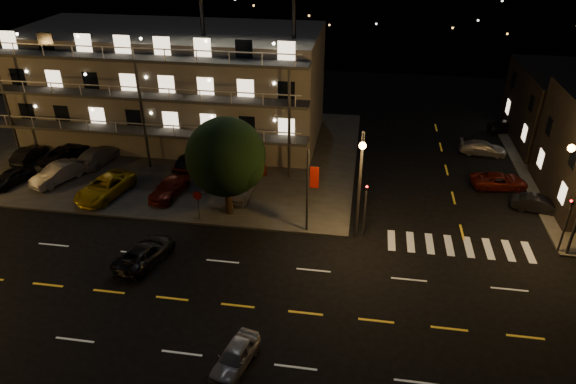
# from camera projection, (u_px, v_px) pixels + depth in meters

# --- Properties ---
(ground) EXTENTS (140.00, 140.00, 0.00)m
(ground) POSITION_uv_depth(u_px,v_px,m) (205.00, 302.00, 30.20)
(ground) COLOR black
(ground) RESTS_ON ground
(curb_nw) EXTENTS (44.00, 24.00, 0.15)m
(curb_nw) POSITION_uv_depth(u_px,v_px,m) (126.00, 147.00, 49.30)
(curb_nw) COLOR #31312F
(curb_nw) RESTS_ON ground
(motel) EXTENTS (28.00, 13.80, 18.10)m
(motel) POSITION_uv_depth(u_px,v_px,m) (174.00, 84.00, 49.52)
(motel) COLOR gray
(motel) RESTS_ON ground
(streetlight_nc) EXTENTS (0.44, 1.92, 8.00)m
(streetlight_nc) POSITION_uv_depth(u_px,v_px,m) (360.00, 176.00, 33.45)
(streetlight_nc) COLOR #2D2D30
(streetlight_nc) RESTS_ON ground
(signal_nw) EXTENTS (0.20, 0.27, 4.60)m
(signal_nw) POSITION_uv_depth(u_px,v_px,m) (365.00, 204.00, 35.04)
(signal_nw) COLOR #2D2D30
(signal_nw) RESTS_ON ground
(signal_ne) EXTENTS (0.27, 0.20, 4.60)m
(signal_ne) POSITION_uv_depth(u_px,v_px,m) (567.00, 220.00, 33.27)
(signal_ne) COLOR #2D2D30
(signal_ne) RESTS_ON ground
(banner_north) EXTENTS (0.83, 0.16, 6.40)m
(banner_north) POSITION_uv_depth(u_px,v_px,m) (309.00, 190.00, 35.07)
(banner_north) COLOR #2D2D30
(banner_north) RESTS_ON ground
(stop_sign) EXTENTS (0.91, 0.11, 2.61)m
(stop_sign) POSITION_uv_depth(u_px,v_px,m) (198.00, 201.00, 37.16)
(stop_sign) COLOR #2D2D30
(stop_sign) RESTS_ON ground
(tree) EXTENTS (5.96, 5.74, 7.51)m
(tree) POSITION_uv_depth(u_px,v_px,m) (225.00, 159.00, 36.56)
(tree) COLOR black
(tree) RESTS_ON curb_nw
(lot_car_0) EXTENTS (2.71, 4.11, 1.30)m
(lot_car_0) POSITION_uv_depth(u_px,v_px,m) (12.00, 177.00, 42.40)
(lot_car_0) COLOR black
(lot_car_0) RESTS_ON curb_nw
(lot_car_1) EXTENTS (3.36, 4.90, 1.53)m
(lot_car_1) POSITION_uv_depth(u_px,v_px,m) (58.00, 173.00, 42.72)
(lot_car_1) COLOR #939398
(lot_car_1) RESTS_ON curb_nw
(lot_car_2) EXTENTS (3.69, 5.88, 1.51)m
(lot_car_2) POSITION_uv_depth(u_px,v_px,m) (105.00, 187.00, 40.64)
(lot_car_2) COLOR gold
(lot_car_2) RESTS_ON curb_nw
(lot_car_3) EXTENTS (2.54, 4.76, 1.31)m
(lot_car_3) POSITION_uv_depth(u_px,v_px,m) (169.00, 188.00, 40.77)
(lot_car_3) COLOR #5E160D
(lot_car_3) RESTS_ON curb_nw
(lot_car_4) EXTENTS (2.02, 4.25, 1.40)m
(lot_car_4) POSITION_uv_depth(u_px,v_px,m) (242.00, 189.00, 40.48)
(lot_car_4) COLOR #939398
(lot_car_4) RESTS_ON curb_nw
(lot_car_5) EXTENTS (1.39, 3.91, 1.28)m
(lot_car_5) POSITION_uv_depth(u_px,v_px,m) (29.00, 154.00, 46.33)
(lot_car_5) COLOR black
(lot_car_5) RESTS_ON curb_nw
(lot_car_6) EXTENTS (3.14, 5.38, 1.41)m
(lot_car_6) POSITION_uv_depth(u_px,v_px,m) (66.00, 153.00, 46.28)
(lot_car_6) COLOR black
(lot_car_6) RESTS_ON curb_nw
(lot_car_7) EXTENTS (2.83, 5.35, 1.48)m
(lot_car_7) POSITION_uv_depth(u_px,v_px,m) (98.00, 155.00, 45.85)
(lot_car_7) COLOR #939398
(lot_car_7) RESTS_ON curb_nw
(lot_car_8) EXTENTS (1.72, 3.93, 1.32)m
(lot_car_8) POSITION_uv_depth(u_px,v_px,m) (186.00, 162.00, 44.83)
(lot_car_8) COLOR black
(lot_car_8) RESTS_ON curb_nw
(lot_car_9) EXTENTS (2.48, 4.14, 1.29)m
(lot_car_9) POSITION_uv_depth(u_px,v_px,m) (257.00, 162.00, 44.87)
(lot_car_9) COLOR #5E160D
(lot_car_9) RESTS_ON curb_nw
(side_car_0) EXTENTS (3.96, 2.06, 1.24)m
(side_car_0) POSITION_uv_depth(u_px,v_px,m) (539.00, 204.00, 38.87)
(side_car_0) COLOR black
(side_car_0) RESTS_ON ground
(side_car_1) EXTENTS (4.71, 2.57, 1.25)m
(side_car_1) POSITION_uv_depth(u_px,v_px,m) (499.00, 181.00, 42.15)
(side_car_1) COLOR #5E160D
(side_car_1) RESTS_ON ground
(side_car_2) EXTENTS (4.35, 2.07, 1.22)m
(side_car_2) POSITION_uv_depth(u_px,v_px,m) (483.00, 148.00, 47.90)
(side_car_2) COLOR #939398
(side_car_2) RESTS_ON ground
(side_car_3) EXTENTS (4.23, 2.25, 1.37)m
(side_car_3) POSITION_uv_depth(u_px,v_px,m) (508.00, 126.00, 52.47)
(side_car_3) COLOR black
(side_car_3) RESTS_ON ground
(road_car_east) EXTENTS (2.24, 3.83, 1.22)m
(road_car_east) POSITION_uv_depth(u_px,v_px,m) (235.00, 356.00, 25.77)
(road_car_east) COLOR #939398
(road_car_east) RESTS_ON ground
(road_car_west) EXTENTS (3.37, 5.12, 1.31)m
(road_car_west) POSITION_uv_depth(u_px,v_px,m) (145.00, 253.00, 33.40)
(road_car_west) COLOR black
(road_car_west) RESTS_ON ground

